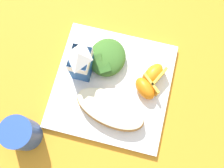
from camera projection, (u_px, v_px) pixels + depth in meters
name	position (u px, v px, depth m)	size (l,w,h in m)	color
ground	(112.00, 87.00, 0.68)	(3.00, 3.00, 0.00)	orange
white_plate	(112.00, 86.00, 0.67)	(0.28, 0.28, 0.02)	white
cheesy_pizza_bread	(110.00, 109.00, 0.63)	(0.11, 0.18, 0.04)	#B77F42
green_salad_pile	(107.00, 57.00, 0.66)	(0.10, 0.09, 0.05)	#3D7028
milk_carton	(81.00, 62.00, 0.61)	(0.06, 0.04, 0.11)	#23569E
orange_wedge_front	(146.00, 88.00, 0.64)	(0.07, 0.07, 0.04)	orange
orange_wedge_middle	(154.00, 74.00, 0.65)	(0.07, 0.06, 0.04)	orange
drinking_blue_cup	(22.00, 134.00, 0.60)	(0.07, 0.07, 0.09)	#284CA3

